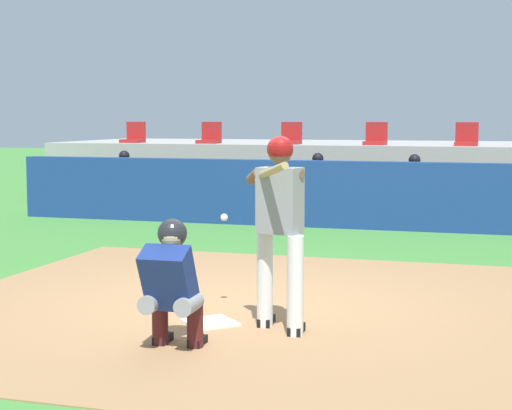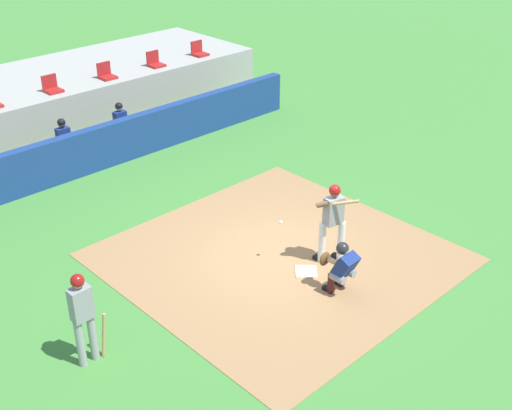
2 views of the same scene
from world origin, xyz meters
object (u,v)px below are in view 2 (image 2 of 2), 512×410
object	(u,v)px
stadium_seat_5	(155,62)
home_plate	(306,271)
dugout_player_1	(66,141)
dugout_player_2	(123,124)
on_deck_batter	(83,313)
stadium_seat_4	(106,74)
stadium_seat_6	(199,51)
stadium_seat_3	(52,87)
catcher_crouched	(341,265)
batter_at_plate	(333,218)

from	to	relation	value
stadium_seat_5	home_plate	bearing A→B (deg)	-110.05
dugout_player_1	dugout_player_2	size ratio (longest dim) A/B	1.00
on_deck_batter	stadium_seat_4	distance (m)	11.47
dugout_player_1	dugout_player_2	distance (m)	1.83
home_plate	stadium_seat_6	size ratio (longest dim) A/B	0.92
dugout_player_1	stadium_seat_3	bearing A→B (deg)	68.19
catcher_crouched	stadium_seat_3	size ratio (longest dim) A/B	4.02
on_deck_batter	stadium_seat_6	xyz separation A→B (m)	(10.22, 9.43, 0.51)
home_plate	dugout_player_2	size ratio (longest dim) A/B	0.34
batter_at_plate	on_deck_batter	xyz separation A→B (m)	(-5.34, 0.80, -0.02)
on_deck_batter	dugout_player_2	size ratio (longest dim) A/B	1.37
stadium_seat_6	stadium_seat_5	bearing A→B (deg)	180.00
dugout_player_2	stadium_seat_4	distance (m)	2.36
stadium_seat_6	dugout_player_1	bearing A→B (deg)	-162.33
stadium_seat_4	batter_at_plate	bearing A→B (deg)	-96.50
dugout_player_2	stadium_seat_6	world-z (taller)	stadium_seat_6
catcher_crouched	dugout_player_1	xyz separation A→B (m)	(-0.80, 9.03, 0.06)
on_deck_batter	stadium_seat_6	size ratio (longest dim) A/B	3.72
home_plate	stadium_seat_4	distance (m)	10.46
batter_at_plate	dugout_player_1	size ratio (longest dim) A/B	1.39
catcher_crouched	on_deck_batter	world-z (taller)	on_deck_batter
catcher_crouched	stadium_seat_5	size ratio (longest dim) A/B	4.02
catcher_crouched	stadium_seat_5	distance (m)	11.71
dugout_player_1	stadium_seat_3	distance (m)	2.35
batter_at_plate	dugout_player_2	world-z (taller)	batter_at_plate
on_deck_batter	dugout_player_1	bearing A→B (deg)	62.62
home_plate	catcher_crouched	xyz separation A→B (m)	(-0.01, -0.89, 0.59)
dugout_player_1	stadium_seat_6	bearing A→B (deg)	17.67
catcher_crouched	dugout_player_1	bearing A→B (deg)	95.07
on_deck_batter	dugout_player_2	xyz separation A→B (m)	(5.66, 7.40, -0.35)
dugout_player_1	stadium_seat_3	xyz separation A→B (m)	(0.81, 2.03, 0.86)
catcher_crouched	stadium_seat_5	world-z (taller)	stadium_seat_5
stadium_seat_3	on_deck_batter	bearing A→B (deg)	-116.22
home_plate	stadium_seat_6	xyz separation A→B (m)	(5.57, 10.18, 1.51)
home_plate	dugout_player_2	xyz separation A→B (m)	(1.02, 8.14, 0.65)
batter_at_plate	stadium_seat_5	world-z (taller)	stadium_seat_5
dugout_player_1	stadium_seat_4	world-z (taller)	stadium_seat_4
home_plate	batter_at_plate	size ratio (longest dim) A/B	0.24
dugout_player_2	stadium_seat_3	bearing A→B (deg)	116.61
batter_at_plate	stadium_seat_6	size ratio (longest dim) A/B	3.76
home_plate	dugout_player_2	world-z (taller)	dugout_player_2
stadium_seat_5	dugout_player_1	bearing A→B (deg)	-155.81
home_plate	stadium_seat_3	size ratio (longest dim) A/B	0.92
catcher_crouched	stadium_seat_4	bearing A→B (deg)	80.41
dugout_player_1	stadium_seat_4	bearing A→B (deg)	37.29
catcher_crouched	stadium_seat_3	bearing A→B (deg)	89.93
home_plate	stadium_seat_4	size ratio (longest dim) A/B	0.92
dugout_player_2	stadium_seat_4	xyz separation A→B (m)	(0.84, 2.03, 0.86)
catcher_crouched	dugout_player_2	size ratio (longest dim) A/B	1.49
catcher_crouched	dugout_player_1	distance (m)	9.07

